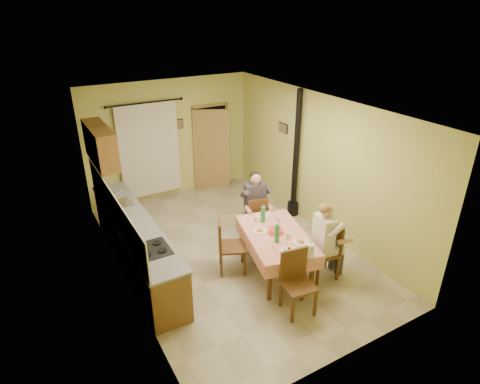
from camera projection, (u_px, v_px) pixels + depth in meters
floor at (231, 250)px, 7.73m from camera, size 4.00×6.00×0.01m
room_shell at (230, 162)px, 6.96m from camera, size 4.04×6.04×2.82m
kitchen_run at (136, 243)px, 7.07m from camera, size 0.64×3.64×1.56m
upper_cabinets at (100, 145)px, 7.42m from camera, size 0.35×1.40×0.70m
curtain at (150, 150)px, 9.22m from camera, size 1.70×0.07×2.22m
doorway at (212, 148)px, 10.01m from camera, size 0.96×0.42×2.15m
dining_table at (276, 253)px, 6.99m from camera, size 1.37×1.85×0.76m
tableware at (280, 234)px, 6.71m from camera, size 0.64×1.68×0.33m
chair_far at (255, 226)px, 8.02m from camera, size 0.47×0.47×0.95m
chair_near at (298, 295)px, 6.11m from camera, size 0.51×0.51×1.01m
chair_right at (323, 261)px, 6.90m from camera, size 0.52×0.52×1.01m
chair_left at (231, 256)px, 7.06m from camera, size 0.61×0.61×1.03m
man_far at (256, 199)px, 7.78m from camera, size 0.63×0.55×1.39m
man_right at (325, 232)px, 6.65m from camera, size 0.52×0.62×1.39m
stove_flue at (295, 172)px, 8.62m from camera, size 0.24×0.24×2.80m
picture_back at (179, 124)px, 9.43m from camera, size 0.19×0.03×0.23m
picture_right at (283, 128)px, 8.77m from camera, size 0.03×0.31×0.21m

